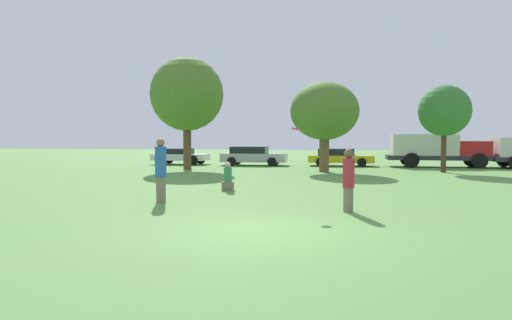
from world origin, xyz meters
name	(u,v)px	position (x,y,z in m)	size (l,w,h in m)	color
ground_plane	(256,230)	(0.00, 0.00, 0.00)	(120.00, 120.00, 0.00)	#5B8E42
person_thrower	(161,170)	(-3.64, 3.60, 1.01)	(0.35, 0.35, 1.97)	#726651
person_catcher	(349,179)	(2.00, 2.85, 0.88)	(0.31, 0.31, 1.70)	#726651
frisbee	(296,129)	(0.54, 3.27, 2.24)	(0.26, 0.26, 0.10)	#F21E72
bystander_sitting	(228,179)	(-2.37, 6.95, 0.45)	(0.40, 0.33, 1.08)	#726651
tree_0	(187,95)	(-7.59, 17.36, 4.62)	(4.52, 4.52, 6.90)	brown
tree_1	(325,112)	(0.84, 16.93, 3.47)	(3.94, 3.94, 5.16)	brown
tree_2	(444,111)	(7.51, 17.72, 3.47)	(2.88, 2.88, 4.94)	#473323
parked_car_white	(179,156)	(-9.84, 22.08, 0.64)	(4.03, 1.95, 1.16)	silver
parked_car_silver	(253,156)	(-4.34, 21.97, 0.69)	(4.57, 1.97, 1.33)	#B2B2B7
parked_car_yellow	(340,157)	(1.70, 22.47, 0.63)	(4.44, 2.06, 1.20)	gold
delivery_truck_red	(436,149)	(8.02, 22.41, 1.24)	(6.63, 2.26, 2.19)	#2D2D33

